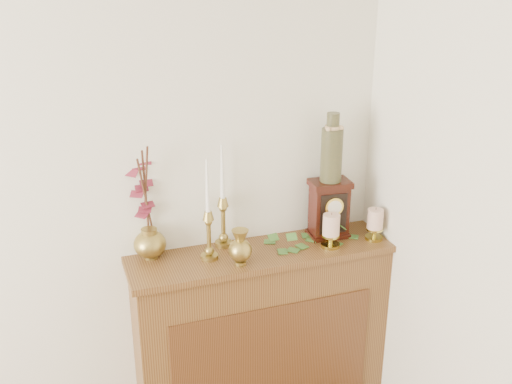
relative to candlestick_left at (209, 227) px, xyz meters
name	(u,v)px	position (x,y,z in m)	size (l,w,h in m)	color
console_shelf	(262,341)	(0.25, 0.00, -0.64)	(1.24, 0.34, 0.93)	brown
candlestick_left	(209,227)	(0.00, 0.00, 0.00)	(0.08, 0.08, 0.46)	#AF9846
candlestick_center	(223,214)	(0.10, 0.11, 0.01)	(0.08, 0.08, 0.49)	#AF9846
bud_vase	(240,248)	(0.11, -0.10, -0.07)	(0.10, 0.10, 0.17)	#AF9846
ginger_jar	(144,206)	(-0.25, 0.13, 0.09)	(0.21, 0.23, 0.53)	#AF9846
pillar_candle_left	(331,229)	(0.56, -0.07, -0.06)	(0.09, 0.09, 0.17)	gold
pillar_candle_right	(375,223)	(0.79, -0.07, -0.07)	(0.08, 0.08, 0.16)	gold
ivy_garland	(320,238)	(0.54, 0.00, -0.14)	(0.46, 0.21, 0.09)	#3F742C
mantel_clock	(329,209)	(0.60, 0.04, -0.01)	(0.20, 0.14, 0.28)	#370F0B
ceramic_vase	(332,151)	(0.60, 0.05, 0.27)	(0.10, 0.10, 0.32)	#162D24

